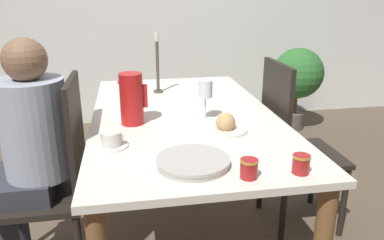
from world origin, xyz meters
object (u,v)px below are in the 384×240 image
(red_pitcher, at_px, (132,99))
(bread_plate, at_px, (225,125))
(jam_jar_amber, at_px, (301,163))
(potted_plant, at_px, (298,76))
(wine_glass_water, at_px, (205,91))
(chair_opposite, at_px, (292,144))
(person_seated, at_px, (29,144))
(serving_tray, at_px, (193,162))
(chair_person_side, at_px, (55,179))
(jam_jar_red, at_px, (249,168))
(candlestick_tall, at_px, (158,69))
(teacup_near_person, at_px, (111,140))

(red_pitcher, distance_m, bread_plate, 0.46)
(jam_jar_amber, xyz_separation_m, potted_plant, (1.12, 2.38, -0.25))
(red_pitcher, xyz_separation_m, wine_glass_water, (0.36, 0.00, 0.02))
(chair_opposite, distance_m, person_seated, 1.42)
(chair_opposite, relative_size, serving_tray, 3.72)
(chair_person_side, relative_size, jam_jar_red, 14.81)
(jam_jar_red, xyz_separation_m, potted_plant, (1.31, 2.38, -0.25))
(bread_plate, xyz_separation_m, potted_plant, (1.27, 1.93, -0.24))
(bread_plate, xyz_separation_m, candlestick_tall, (-0.24, 0.74, 0.12))
(bread_plate, relative_size, potted_plant, 0.24)
(potted_plant, bearing_deg, chair_opposite, -115.97)
(chair_opposite, xyz_separation_m, serving_tray, (-0.71, -0.67, 0.26))
(red_pitcher, distance_m, teacup_near_person, 0.31)
(teacup_near_person, bearing_deg, jam_jar_amber, -27.99)
(chair_opposite, bearing_deg, teacup_near_person, -66.67)
(wine_glass_water, relative_size, jam_jar_amber, 2.90)
(jam_jar_amber, bearing_deg, wine_glass_water, 108.63)
(teacup_near_person, bearing_deg, potted_plant, 48.61)
(jam_jar_amber, bearing_deg, serving_tray, 161.41)
(teacup_near_person, xyz_separation_m, serving_tray, (0.30, -0.23, -0.01))
(wine_glass_water, distance_m, jam_jar_amber, 0.67)
(chair_person_side, relative_size, bread_plate, 5.08)
(teacup_near_person, xyz_separation_m, bread_plate, (0.51, 0.10, -0.00))
(chair_person_side, xyz_separation_m, wine_glass_water, (0.74, 0.05, 0.39))
(person_seated, distance_m, teacup_near_person, 0.46)
(chair_person_side, height_order, potted_plant, chair_person_side)
(person_seated, height_order, jam_jar_amber, person_seated)
(chair_opposite, relative_size, candlestick_tall, 2.75)
(jam_jar_red, bearing_deg, jam_jar_amber, 0.68)
(chair_person_side, xyz_separation_m, serving_tray, (0.59, -0.45, 0.26))
(serving_tray, height_order, bread_plate, bread_plate)
(person_seated, xyz_separation_m, candlestick_tall, (0.65, 0.60, 0.21))
(person_seated, bearing_deg, jam_jar_red, -124.59)
(teacup_near_person, distance_m, bread_plate, 0.52)
(teacup_near_person, xyz_separation_m, jam_jar_amber, (0.67, -0.35, 0.01))
(person_seated, bearing_deg, red_pitcher, -85.23)
(wine_glass_water, xyz_separation_m, potted_plant, (1.33, 1.75, -0.36))
(red_pitcher, xyz_separation_m, serving_tray, (0.21, -0.51, -0.11))
(red_pitcher, bearing_deg, potted_plant, 46.00)
(red_pitcher, bearing_deg, wine_glass_water, 0.38)
(person_seated, relative_size, serving_tray, 4.39)
(candlestick_tall, bearing_deg, jam_jar_amber, -71.55)
(chair_opposite, xyz_separation_m, wine_glass_water, (-0.56, -0.16, 0.39))
(serving_tray, xyz_separation_m, jam_jar_red, (0.17, -0.12, 0.02))
(chair_opposite, bearing_deg, jam_jar_amber, -23.54)
(red_pitcher, height_order, serving_tray, red_pitcher)
(jam_jar_amber, distance_m, candlestick_tall, 1.26)
(candlestick_tall, xyz_separation_m, potted_plant, (1.51, 1.18, -0.36))
(chair_person_side, bearing_deg, chair_opposite, -80.73)
(red_pitcher, relative_size, jam_jar_amber, 3.60)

